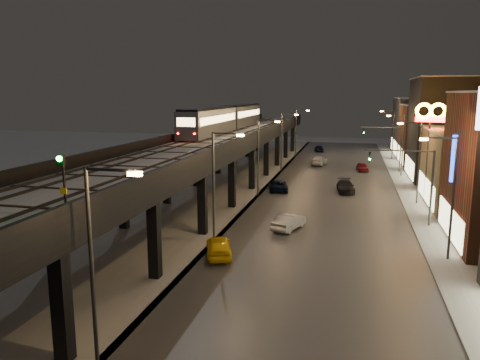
# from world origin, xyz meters

# --- Properties ---
(ground) EXTENTS (220.00, 220.00, 0.00)m
(ground) POSITION_xyz_m (0.00, 0.00, 0.00)
(ground) COLOR silver
(road_surface) EXTENTS (17.00, 120.00, 0.06)m
(road_surface) POSITION_xyz_m (7.50, 35.00, 0.03)
(road_surface) COLOR #46474D
(road_surface) RESTS_ON ground
(sidewalk_right) EXTENTS (4.00, 120.00, 0.14)m
(sidewalk_right) POSITION_xyz_m (17.50, 35.00, 0.07)
(sidewalk_right) COLOR #9FA1A8
(sidewalk_right) RESTS_ON ground
(under_viaduct_pavement) EXTENTS (11.00, 120.00, 0.06)m
(under_viaduct_pavement) POSITION_xyz_m (-6.00, 35.00, 0.03)
(under_viaduct_pavement) COLOR #9FA1A8
(under_viaduct_pavement) RESTS_ON ground
(elevated_viaduct) EXTENTS (9.00, 100.00, 6.30)m
(elevated_viaduct) POSITION_xyz_m (-6.00, 31.84, 5.62)
(elevated_viaduct) COLOR black
(elevated_viaduct) RESTS_ON ground
(viaduct_trackbed) EXTENTS (8.40, 100.00, 0.32)m
(viaduct_trackbed) POSITION_xyz_m (-6.01, 31.97, 6.39)
(viaduct_trackbed) COLOR #B2B7C1
(viaduct_trackbed) RESTS_ON elevated_viaduct
(viaduct_parapet_streetside) EXTENTS (0.30, 100.00, 1.10)m
(viaduct_parapet_streetside) POSITION_xyz_m (-1.65, 32.00, 6.85)
(viaduct_parapet_streetside) COLOR black
(viaduct_parapet_streetside) RESTS_ON elevated_viaduct
(viaduct_parapet_far) EXTENTS (0.30, 100.00, 1.10)m
(viaduct_parapet_far) POSITION_xyz_m (-10.35, 32.00, 6.85)
(viaduct_parapet_far) COLOR black
(viaduct_parapet_far) RESTS_ON elevated_viaduct
(building_d) EXTENTS (12.20, 13.20, 14.16)m
(building_d) POSITION_xyz_m (23.99, 48.00, 7.08)
(building_d) COLOR black
(building_d) RESTS_ON ground
(building_e) EXTENTS (12.20, 12.20, 10.16)m
(building_e) POSITION_xyz_m (23.99, 62.00, 5.08)
(building_e) COLOR maroon
(building_e) RESTS_ON ground
(building_f) EXTENTS (12.20, 16.20, 11.16)m
(building_f) POSITION_xyz_m (23.99, 76.00, 5.58)
(building_f) COLOR #343338
(building_f) RESTS_ON ground
(streetlight_left_0) EXTENTS (2.57, 0.28, 9.00)m
(streetlight_left_0) POSITION_xyz_m (-0.43, -5.00, 5.24)
(streetlight_left_0) COLOR #38383A
(streetlight_left_0) RESTS_ON ground
(streetlight_left_1) EXTENTS (2.57, 0.28, 9.00)m
(streetlight_left_1) POSITION_xyz_m (-0.43, 13.00, 5.24)
(streetlight_left_1) COLOR #38383A
(streetlight_left_1) RESTS_ON ground
(streetlight_right_1) EXTENTS (2.56, 0.28, 9.00)m
(streetlight_right_1) POSITION_xyz_m (16.73, 13.00, 5.24)
(streetlight_right_1) COLOR #38383A
(streetlight_right_1) RESTS_ON ground
(streetlight_left_2) EXTENTS (2.57, 0.28, 9.00)m
(streetlight_left_2) POSITION_xyz_m (-0.43, 31.00, 5.24)
(streetlight_left_2) COLOR #38383A
(streetlight_left_2) RESTS_ON ground
(streetlight_right_2) EXTENTS (2.56, 0.28, 9.00)m
(streetlight_right_2) POSITION_xyz_m (16.73, 31.00, 5.24)
(streetlight_right_2) COLOR #38383A
(streetlight_right_2) RESTS_ON ground
(streetlight_left_3) EXTENTS (2.57, 0.28, 9.00)m
(streetlight_left_3) POSITION_xyz_m (-0.43, 49.00, 5.24)
(streetlight_left_3) COLOR #38383A
(streetlight_left_3) RESTS_ON ground
(streetlight_right_3) EXTENTS (2.56, 0.28, 9.00)m
(streetlight_right_3) POSITION_xyz_m (16.73, 49.00, 5.24)
(streetlight_right_3) COLOR #38383A
(streetlight_right_3) RESTS_ON ground
(streetlight_left_4) EXTENTS (2.57, 0.28, 9.00)m
(streetlight_left_4) POSITION_xyz_m (-0.43, 67.00, 5.24)
(streetlight_left_4) COLOR #38383A
(streetlight_left_4) RESTS_ON ground
(streetlight_right_4) EXTENTS (2.56, 0.28, 9.00)m
(streetlight_right_4) POSITION_xyz_m (16.73, 67.00, 5.24)
(streetlight_right_4) COLOR #38383A
(streetlight_right_4) RESTS_ON ground
(traffic_light_rig_a) EXTENTS (6.10, 0.34, 7.00)m
(traffic_light_rig_a) POSITION_xyz_m (15.84, 22.00, 4.50)
(traffic_light_rig_a) COLOR #38383A
(traffic_light_rig_a) RESTS_ON ground
(traffic_light_rig_b) EXTENTS (6.10, 0.34, 7.00)m
(traffic_light_rig_b) POSITION_xyz_m (15.84, 52.00, 4.50)
(traffic_light_rig_b) COLOR #38383A
(traffic_light_rig_b) RESTS_ON ground
(subway_train) EXTENTS (2.96, 35.73, 3.54)m
(subway_train) POSITION_xyz_m (-8.50, 46.00, 8.38)
(subway_train) COLOR gray
(subway_train) RESTS_ON viaduct_trackbed
(rail_signal) EXTENTS (0.32, 0.41, 2.77)m
(rail_signal) POSITION_xyz_m (-2.10, -4.57, 8.59)
(rail_signal) COLOR black
(rail_signal) RESTS_ON viaduct_trackbed
(car_taxi) EXTENTS (3.13, 4.85, 1.54)m
(car_taxi) POSITION_xyz_m (0.61, 9.91, 0.77)
(car_taxi) COLOR yellow
(car_taxi) RESTS_ON ground
(car_near_white) EXTENTS (2.75, 4.58, 1.43)m
(car_near_white) POSITION_xyz_m (4.73, 18.05, 0.71)
(car_near_white) COLOR #9EA1A9
(car_near_white) RESTS_ON ground
(car_mid_silver) EXTENTS (3.18, 5.11, 1.32)m
(car_mid_silver) POSITION_xyz_m (1.13, 34.55, 0.66)
(car_mid_silver) COLOR black
(car_mid_silver) RESTS_ON ground
(car_mid_dark) EXTENTS (2.91, 5.44, 1.50)m
(car_mid_dark) POSITION_xyz_m (4.59, 57.21, 0.75)
(car_mid_dark) COLOR silver
(car_mid_dark) RESTS_ON ground
(car_far_white) EXTENTS (2.29, 4.18, 1.35)m
(car_far_white) POSITION_xyz_m (3.17, 75.99, 0.67)
(car_far_white) COLOR black
(car_far_white) RESTS_ON ground
(car_onc_white) EXTENTS (2.47, 5.00, 1.40)m
(car_onc_white) POSITION_xyz_m (9.32, 35.59, 0.70)
(car_onc_white) COLOR black
(car_onc_white) RESTS_ON ground
(car_onc_red) EXTENTS (2.07, 4.00, 1.30)m
(car_onc_red) POSITION_xyz_m (11.55, 52.26, 0.65)
(car_onc_red) COLOR maroon
(car_onc_red) RESTS_ON ground
(sign_mcdonalds) EXTENTS (3.25, 0.90, 10.97)m
(sign_mcdonalds) POSITION_xyz_m (18.00, 32.40, 9.06)
(sign_mcdonalds) COLOR #38383A
(sign_mcdonalds) RESTS_ON ground
(sign_carwash) EXTENTS (1.68, 0.35, 8.71)m
(sign_carwash) POSITION_xyz_m (18.50, 18.06, 6.16)
(sign_carwash) COLOR #38383A
(sign_carwash) RESTS_ON ground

